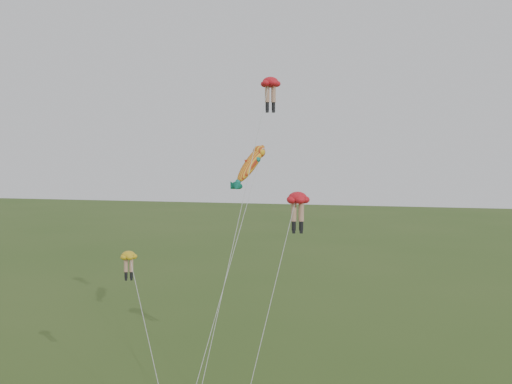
# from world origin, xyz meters

# --- Properties ---
(legs_kite_red_high) EXTENTS (3.09, 9.68, 19.61)m
(legs_kite_red_high) POSITION_xyz_m (1.49, 7.04, 18.71)
(legs_kite_red_high) COLOR red
(legs_kite_red_high) RESTS_ON ground
(legs_kite_red_mid) EXTENTS (2.65, 8.24, 12.38)m
(legs_kite_red_mid) POSITION_xyz_m (3.76, 4.83, 11.66)
(legs_kite_red_mid) COLOR red
(legs_kite_red_mid) RESTS_ON ground
(legs_kite_yellow) EXTENTS (4.72, 4.08, 9.10)m
(legs_kite_yellow) POSITION_xyz_m (-5.01, 0.45, 8.36)
(legs_kite_yellow) COLOR gold
(legs_kite_yellow) RESTS_ON ground
(fish_kite) EXTENTS (2.34, 12.40, 15.57)m
(fish_kite) POSITION_xyz_m (0.06, 7.77, 13.96)
(fish_kite) COLOR yellow
(fish_kite) RESTS_ON ground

